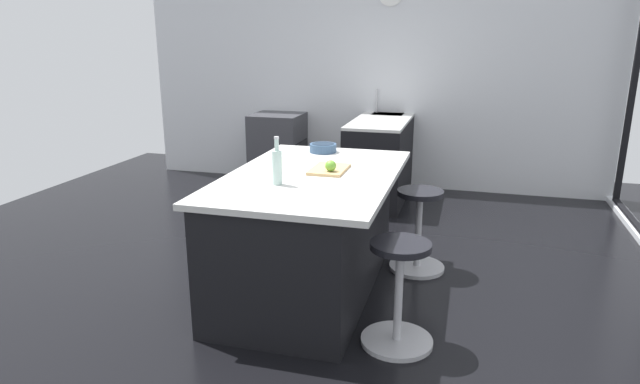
{
  "coord_description": "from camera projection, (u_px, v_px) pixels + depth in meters",
  "views": [
    {
      "loc": [
        3.82,
        1.24,
        1.82
      ],
      "look_at": [
        0.25,
        0.25,
        0.75
      ],
      "focal_mm": 30.9,
      "sensor_mm": 36.0,
      "label": 1
    }
  ],
  "objects": [
    {
      "name": "ground_plane",
      "position": [
        298.0,
        272.0,
        4.36
      ],
      "size": [
        7.44,
        7.44,
        0.0
      ],
      "primitive_type": "plane",
      "color": "black"
    },
    {
      "name": "interior_partition_left",
      "position": [
        369.0,
        77.0,
        6.65
      ],
      "size": [
        0.15,
        5.66,
        2.64
      ],
      "color": "silver",
      "rests_on": "ground_plane"
    },
    {
      "name": "sink_cabinet",
      "position": [
        384.0,
        154.0,
        6.5
      ],
      "size": [
        1.97,
        0.6,
        1.19
      ],
      "color": "black",
      "rests_on": "ground_plane"
    },
    {
      "name": "oven_range",
      "position": [
        278.0,
        149.0,
        6.84
      ],
      "size": [
        0.6,
        0.61,
        0.88
      ],
      "color": "#38383D",
      "rests_on": "ground_plane"
    },
    {
      "name": "kitchen_island",
      "position": [
        307.0,
        232.0,
        3.97
      ],
      "size": [
        1.83,
        1.14,
        0.89
      ],
      "color": "black",
      "rests_on": "ground_plane"
    },
    {
      "name": "stool_by_window",
      "position": [
        418.0,
        233.0,
        4.35
      ],
      "size": [
        0.44,
        0.44,
        0.66
      ],
      "color": "#B7B7BC",
      "rests_on": "ground_plane"
    },
    {
      "name": "stool_middle",
      "position": [
        398.0,
        297.0,
        3.28
      ],
      "size": [
        0.44,
        0.44,
        0.66
      ],
      "color": "#B7B7BC",
      "rests_on": "ground_plane"
    },
    {
      "name": "cutting_board",
      "position": [
        329.0,
        169.0,
        3.91
      ],
      "size": [
        0.36,
        0.24,
        0.02
      ],
      "primitive_type": "cube",
      "color": "tan",
      "rests_on": "kitchen_island"
    },
    {
      "name": "apple_green",
      "position": [
        331.0,
        166.0,
        3.8
      ],
      "size": [
        0.08,
        0.08,
        0.08
      ],
      "primitive_type": "sphere",
      "color": "#609E2D",
      "rests_on": "cutting_board"
    },
    {
      "name": "water_bottle",
      "position": [
        277.0,
        166.0,
        3.52
      ],
      "size": [
        0.06,
        0.06,
        0.31
      ],
      "color": "silver",
      "rests_on": "kitchen_island"
    },
    {
      "name": "fruit_bowl",
      "position": [
        323.0,
        147.0,
        4.51
      ],
      "size": [
        0.22,
        0.22,
        0.07
      ],
      "color": "#334C6B",
      "rests_on": "kitchen_island"
    }
  ]
}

